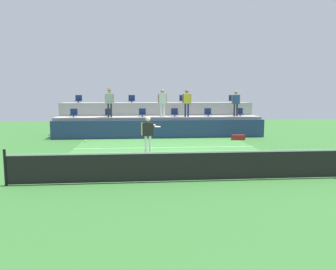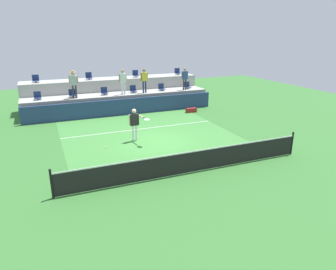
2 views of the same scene
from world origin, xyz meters
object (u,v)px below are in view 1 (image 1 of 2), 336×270
(stadium_chair_lower_mid_right, at_px, (175,113))
(equipment_bag, at_px, (238,137))
(stadium_chair_upper_far_right, at_px, (232,99))
(stadium_chair_lower_mid_left, at_px, (142,113))
(tennis_player, at_px, (148,131))
(tennis_ball, at_px, (85,141))
(stadium_chair_upper_right, at_px, (183,99))
(spectator_in_grey, at_px, (162,100))
(spectator_in_white, at_px, (236,101))
(stadium_chair_lower_far_left, at_px, (74,114))
(spectator_leaning_on_rail, at_px, (187,100))
(stadium_chair_lower_far_right, at_px, (240,113))
(stadium_chair_lower_left, at_px, (108,113))
(stadium_chair_upper_left, at_px, (132,99))
(stadium_chair_upper_far_left, at_px, (79,100))
(spectator_with_hat, at_px, (110,99))
(stadium_chair_lower_right, at_px, (208,113))

(stadium_chair_lower_mid_right, height_order, equipment_bag, stadium_chair_lower_mid_right)
(stadium_chair_upper_far_right, bearing_deg, stadium_chair_lower_mid_left, -164.26)
(tennis_player, bearing_deg, tennis_ball, -122.76)
(stadium_chair_upper_right, relative_size, spectator_in_grey, 0.30)
(stadium_chair_upper_far_right, bearing_deg, stadium_chair_upper_right, 180.00)
(spectator_in_white, bearing_deg, tennis_player, -132.83)
(stadium_chair_lower_far_left, distance_m, spectator_leaning_on_rail, 7.17)
(stadium_chair_lower_far_left, relative_size, tennis_ball, 7.65)
(tennis_ball, bearing_deg, stadium_chair_lower_far_right, 50.11)
(stadium_chair_lower_left, height_order, tennis_player, stadium_chair_lower_left)
(stadium_chair_lower_left, xyz_separation_m, stadium_chair_upper_left, (1.44, 1.80, 0.85))
(stadium_chair_lower_far_right, xyz_separation_m, stadium_chair_upper_far_left, (-10.69, 1.80, 0.85))
(stadium_chair_upper_left, bearing_deg, tennis_player, -84.17)
(spectator_leaning_on_rail, distance_m, equipment_bag, 4.02)
(tennis_player, bearing_deg, stadium_chair_upper_far_left, 117.74)
(stadium_chair_lower_mid_left, bearing_deg, spectator_with_hat, -169.25)
(stadium_chair_lower_right, xyz_separation_m, tennis_player, (-4.10, -6.67, -0.43))
(stadium_chair_upper_right, distance_m, tennis_ball, 12.89)
(stadium_chair_lower_left, relative_size, stadium_chair_upper_left, 1.00)
(stadium_chair_upper_far_left, xyz_separation_m, spectator_leaning_on_rail, (7.10, -2.18, -0.03))
(tennis_player, height_order, spectator_in_grey, spectator_in_grey)
(stadium_chair_lower_mid_right, height_order, stadium_chair_lower_right, same)
(stadium_chair_upper_far_left, height_order, equipment_bag, stadium_chair_upper_far_left)
(stadium_chair_upper_left, height_order, spectator_in_grey, spectator_in_grey)
(stadium_chair_lower_left, xyz_separation_m, equipment_bag, (7.72, -2.38, -1.31))
(stadium_chair_lower_right, height_order, stadium_chair_upper_far_left, stadium_chair_upper_far_left)
(stadium_chair_lower_far_left, distance_m, spectator_in_white, 10.33)
(stadium_chair_lower_far_right, distance_m, spectator_in_grey, 5.21)
(stadium_chair_upper_right, bearing_deg, stadium_chair_upper_far_left, 180.00)
(stadium_chair_lower_mid_left, height_order, spectator_leaning_on_rail, spectator_leaning_on_rail)
(stadium_chair_lower_mid_left, xyz_separation_m, tennis_ball, (-2.02, -10.07, -0.35))
(stadium_chair_upper_far_right, xyz_separation_m, tennis_player, (-6.22, -8.47, -1.28))
(stadium_chair_upper_far_left, relative_size, spectator_in_white, 0.32)
(tennis_ball, bearing_deg, stadium_chair_lower_mid_left, 78.63)
(stadium_chair_lower_left, xyz_separation_m, stadium_chair_upper_far_right, (8.53, 1.80, 0.85))
(stadium_chair_upper_far_left, bearing_deg, stadium_chair_upper_far_right, 0.00)
(stadium_chair_upper_far_left, bearing_deg, spectator_in_white, -11.99)
(stadium_chair_lower_mid_right, bearing_deg, stadium_chair_lower_left, 180.00)
(stadium_chair_upper_far_right, height_order, spectator_leaning_on_rail, spectator_leaning_on_rail)
(stadium_chair_lower_mid_right, relative_size, spectator_leaning_on_rail, 0.30)
(stadium_chair_lower_mid_right, distance_m, spectator_with_hat, 4.21)
(stadium_chair_upper_right, height_order, stadium_chair_upper_far_right, same)
(stadium_chair_lower_mid_right, xyz_separation_m, equipment_bag, (3.50, -2.38, -1.31))
(stadium_chair_lower_mid_right, bearing_deg, tennis_ball, -112.18)
(stadium_chair_lower_mid_left, xyz_separation_m, stadium_chair_upper_left, (-0.70, 1.80, 0.85))
(stadium_chair_upper_far_left, distance_m, tennis_player, 9.65)
(tennis_ball, relative_size, equipment_bag, 0.09)
(tennis_player, distance_m, spectator_in_white, 8.66)
(stadium_chair_lower_mid_right, height_order, stadium_chair_lower_far_right, same)
(tennis_ball, bearing_deg, stadium_chair_upper_far_left, 100.81)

